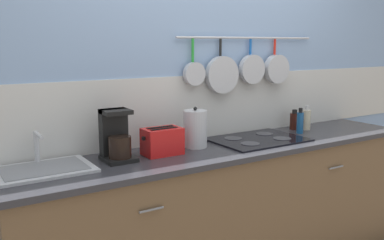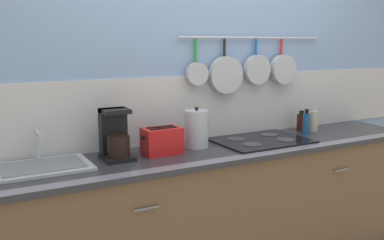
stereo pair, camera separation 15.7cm
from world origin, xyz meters
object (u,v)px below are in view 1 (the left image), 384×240
at_px(kettle, 195,129).
at_px(toaster, 162,141).
at_px(bottle_dish_soap, 307,119).
at_px(bottle_cooking_wine, 300,122).
at_px(bottle_hot_sauce, 294,121).
at_px(coffee_maker, 116,139).

bearing_deg(kettle, toaster, -169.08).
relative_size(toaster, bottle_dish_soap, 1.33).
xyz_separation_m(kettle, bottle_cooking_wine, (0.89, -0.06, -0.04)).
bearing_deg(toaster, kettle, 10.92).
xyz_separation_m(bottle_hot_sauce, bottle_dish_soap, (0.08, -0.06, 0.01)).
height_order(kettle, bottle_hot_sauce, kettle).
relative_size(bottle_cooking_wine, bottle_dish_soap, 1.02).
bearing_deg(toaster, bottle_cooking_wine, -0.38).
height_order(bottle_cooking_wine, bottle_hot_sauce, bottle_cooking_wine).
bearing_deg(toaster, bottle_dish_soap, 2.78).
xyz_separation_m(toaster, bottle_hot_sauce, (1.23, 0.12, -0.01)).
relative_size(coffee_maker, bottle_dish_soap, 1.58).
relative_size(bottle_hot_sauce, bottle_dish_soap, 0.83).
height_order(toaster, bottle_cooking_wine, bottle_cooking_wine).
bearing_deg(coffee_maker, bottle_hot_sauce, 3.33).
distance_m(kettle, bottle_cooking_wine, 0.89).
bearing_deg(kettle, bottle_hot_sauce, 4.10).
bearing_deg(bottle_dish_soap, toaster, -177.22).
height_order(coffee_maker, bottle_cooking_wine, coffee_maker).
xyz_separation_m(bottle_cooking_wine, bottle_hot_sauce, (0.07, 0.13, -0.02)).
distance_m(coffee_maker, kettle, 0.55).
xyz_separation_m(coffee_maker, bottle_cooking_wine, (1.44, -0.04, -0.04)).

